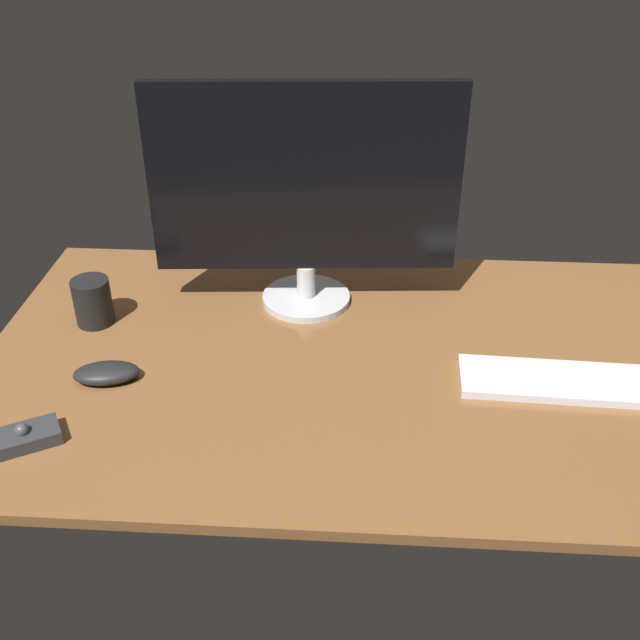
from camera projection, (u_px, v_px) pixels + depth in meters
desk at (355, 364)px, 140.04cm from camera, size 140.00×84.00×2.00cm
monitor at (305, 193)px, 144.66cm from camera, size 60.22×18.40×45.82cm
keyboard at (588, 383)px, 131.97cm from camera, size 45.45×13.46×1.47cm
computer_mouse at (106, 373)px, 133.16cm from camera, size 12.61×8.36×3.16cm
media_remote at (10, 441)px, 118.25cm from camera, size 16.40×12.79×3.89cm
coffee_mug at (93, 302)px, 148.07cm from camera, size 7.46×7.46×9.50cm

